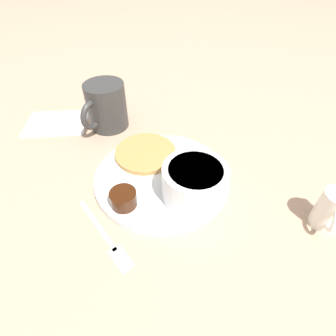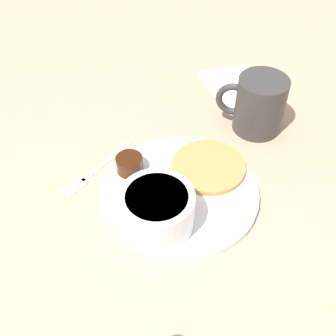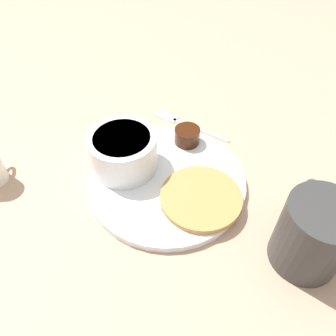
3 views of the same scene
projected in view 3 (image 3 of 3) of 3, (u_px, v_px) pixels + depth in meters
ground_plane at (167, 183)px, 0.51m from camera, size 4.00×4.00×0.00m
plate at (167, 180)px, 0.50m from camera, size 0.24×0.24×0.01m
pancake_stack at (201, 198)px, 0.47m from camera, size 0.12×0.12×0.01m
bowl at (123, 151)px, 0.50m from camera, size 0.10×0.10×0.06m
syrup_cup at (187, 136)px, 0.55m from camera, size 0.04×0.04×0.03m
butter_ramekin at (120, 150)px, 0.52m from camera, size 0.04×0.04×0.04m
coffee_mug at (313, 233)px, 0.39m from camera, size 0.10×0.10×0.10m
fork at (183, 123)px, 0.61m from camera, size 0.08×0.14×0.00m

